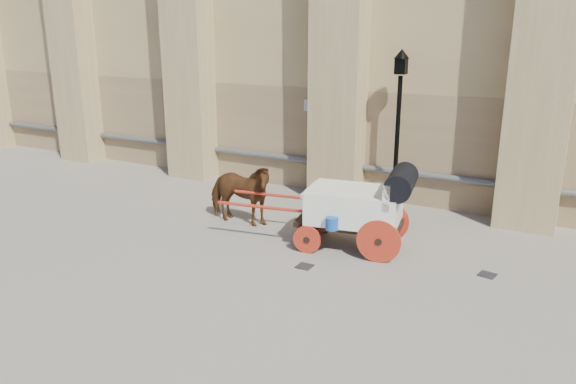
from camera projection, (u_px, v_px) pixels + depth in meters
The scene contains 6 objects.
ground at pixel (312, 246), 12.48m from camera, with size 90.00×90.00×0.00m, color slate.
horse at pixel (239, 193), 13.65m from camera, with size 0.85×1.87×1.58m, color brown.
carriage at pixel (361, 204), 12.09m from camera, with size 4.42×1.83×1.88m.
street_lamp at pixel (398, 126), 14.37m from camera, with size 0.39×0.39×4.15m.
drain_grate_near at pixel (305, 266), 11.44m from camera, with size 0.32×0.32×0.01m, color black.
drain_grate_far at pixel (487, 275), 11.05m from camera, with size 0.32×0.32×0.01m, color black.
Camera 1 is at (5.02, -10.47, 4.77)m, focal length 35.00 mm.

